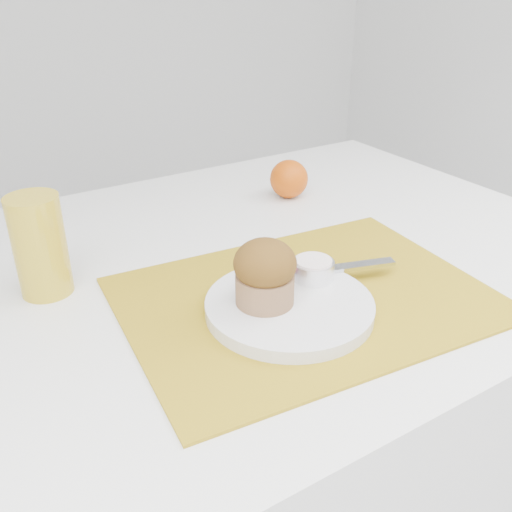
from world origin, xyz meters
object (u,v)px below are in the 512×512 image
orange (289,179)px  plate (289,306)px  juice_glass (40,246)px  muffin (265,273)px  table (228,445)px

orange → plate: bearing=-124.9°
juice_glass → muffin: size_ratio=1.47×
table → muffin: muffin is taller
table → plate: 0.42m
plate → muffin: size_ratio=2.28×
orange → juice_glass: (-0.48, -0.11, 0.03)m
orange → table: bearing=-145.0°
table → orange: orange is taller
table → plate: bearing=-89.2°
orange → muffin: size_ratio=0.77×
orange → muffin: bearing=-129.2°
juice_glass → table: bearing=-12.3°
table → muffin: 0.47m
table → orange: size_ratio=16.59×
plate → orange: bearing=55.1°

